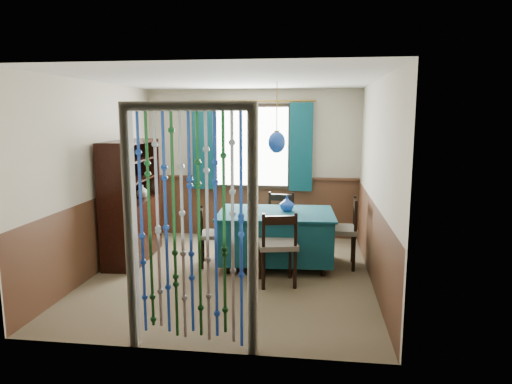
# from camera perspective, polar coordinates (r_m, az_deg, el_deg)

# --- Properties ---
(floor) EXTENTS (4.00, 4.00, 0.00)m
(floor) POSITION_cam_1_polar(r_m,az_deg,el_deg) (6.11, -2.99, -10.23)
(floor) COLOR brown
(floor) RESTS_ON ground
(ceiling) EXTENTS (4.00, 4.00, 0.00)m
(ceiling) POSITION_cam_1_polar(r_m,az_deg,el_deg) (5.76, -3.21, 13.86)
(ceiling) COLOR silver
(ceiling) RESTS_ON ground
(wall_back) EXTENTS (3.60, 0.00, 3.60)m
(wall_back) POSITION_cam_1_polar(r_m,az_deg,el_deg) (7.77, -0.42, 3.51)
(wall_back) COLOR #BBB199
(wall_back) RESTS_ON ground
(wall_front) EXTENTS (3.60, 0.00, 3.60)m
(wall_front) POSITION_cam_1_polar(r_m,az_deg,el_deg) (3.88, -8.44, -2.66)
(wall_front) COLOR #BBB199
(wall_front) RESTS_ON ground
(wall_left) EXTENTS (0.00, 4.00, 4.00)m
(wall_left) POSITION_cam_1_polar(r_m,az_deg,el_deg) (6.38, -19.21, 1.67)
(wall_left) COLOR #BBB199
(wall_left) RESTS_ON ground
(wall_right) EXTENTS (0.00, 4.00, 4.00)m
(wall_right) POSITION_cam_1_polar(r_m,az_deg,el_deg) (5.76, 14.81, 1.09)
(wall_right) COLOR #BBB199
(wall_right) RESTS_ON ground
(wainscot_back) EXTENTS (3.60, 0.00, 3.60)m
(wainscot_back) POSITION_cam_1_polar(r_m,az_deg,el_deg) (7.86, -0.43, -1.94)
(wainscot_back) COLOR #4C2E1D
(wainscot_back) RESTS_ON ground
(wainscot_front) EXTENTS (3.60, 0.00, 3.60)m
(wainscot_front) POSITION_cam_1_polar(r_m,az_deg,el_deg) (4.12, -8.13, -12.86)
(wainscot_front) COLOR #4C2E1D
(wainscot_front) RESTS_ON ground
(wainscot_left) EXTENTS (0.00, 4.00, 4.00)m
(wainscot_left) POSITION_cam_1_polar(r_m,az_deg,el_deg) (6.51, -18.74, -4.88)
(wainscot_left) COLOR #4C2E1D
(wainscot_left) RESTS_ON ground
(wainscot_right) EXTENTS (0.00, 4.00, 4.00)m
(wainscot_right) POSITION_cam_1_polar(r_m,az_deg,el_deg) (5.91, 14.35, -6.11)
(wainscot_right) COLOR #4C2E1D
(wainscot_right) RESTS_ON ground
(window) EXTENTS (1.32, 0.12, 1.42)m
(window) POSITION_cam_1_polar(r_m,az_deg,el_deg) (7.69, -0.48, 5.70)
(window) COLOR black
(window) RESTS_ON wall_back
(doorway) EXTENTS (1.16, 0.12, 2.18)m
(doorway) POSITION_cam_1_polar(r_m,az_deg,el_deg) (3.99, -8.14, -5.29)
(doorway) COLOR silver
(doorway) RESTS_ON ground
(dining_table) EXTENTS (1.63, 1.17, 0.76)m
(dining_table) POSITION_cam_1_polar(r_m,az_deg,el_deg) (6.33, 2.50, -5.34)
(dining_table) COLOR #0D3A45
(dining_table) RESTS_ON floor
(chair_near) EXTENTS (0.55, 0.53, 0.94)m
(chair_near) POSITION_cam_1_polar(r_m,az_deg,el_deg) (5.61, 2.72, -6.72)
(chair_near) COLOR black
(chair_near) RESTS_ON floor
(chair_far) EXTENTS (0.48, 0.47, 0.89)m
(chair_far) POSITION_cam_1_polar(r_m,az_deg,el_deg) (6.98, 2.93, -3.63)
(chair_far) COLOR black
(chair_far) RESTS_ON floor
(chair_left) EXTENTS (0.46, 0.47, 0.82)m
(chair_left) POSITION_cam_1_polar(r_m,az_deg,el_deg) (6.37, -5.61, -5.33)
(chair_left) COLOR black
(chair_left) RESTS_ON floor
(chair_right) EXTENTS (0.47, 0.49, 0.96)m
(chair_right) POSITION_cam_1_polar(r_m,az_deg,el_deg) (6.39, 10.74, -4.72)
(chair_right) COLOR black
(chair_right) RESTS_ON floor
(sideboard) EXTENTS (0.52, 1.33, 1.72)m
(sideboard) POSITION_cam_1_polar(r_m,az_deg,el_deg) (6.82, -15.28, -3.24)
(sideboard) COLOR black
(sideboard) RESTS_ON floor
(pendant_lamp) EXTENTS (0.23, 0.23, 0.93)m
(pendant_lamp) POSITION_cam_1_polar(r_m,az_deg,el_deg) (6.13, 2.59, 6.26)
(pendant_lamp) COLOR olive
(pendant_lamp) RESTS_ON ceiling
(vase_table) EXTENTS (0.23, 0.23, 0.19)m
(vase_table) POSITION_cam_1_polar(r_m,az_deg,el_deg) (6.33, 3.89, -1.54)
(vase_table) COLOR #163D9C
(vase_table) RESTS_ON dining_table
(bowl_shelf) EXTENTS (0.22, 0.22, 0.05)m
(bowl_shelf) POSITION_cam_1_polar(r_m,az_deg,el_deg) (6.50, -15.70, 1.53)
(bowl_shelf) COLOR beige
(bowl_shelf) RESTS_ON sideboard
(vase_sideboard) EXTENTS (0.23, 0.23, 0.21)m
(vase_sideboard) POSITION_cam_1_polar(r_m,az_deg,el_deg) (7.00, -14.01, 0.19)
(vase_sideboard) COLOR beige
(vase_sideboard) RESTS_ON sideboard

